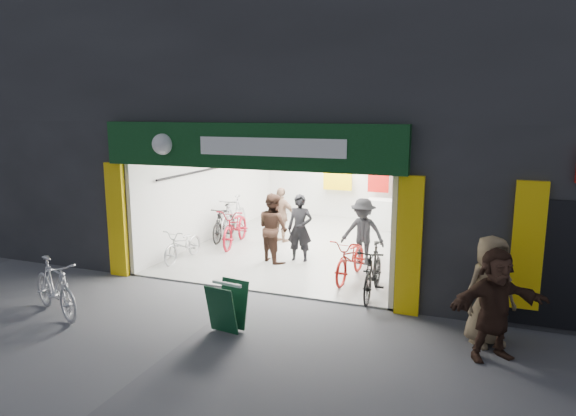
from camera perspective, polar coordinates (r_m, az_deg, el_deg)
The scene contains 17 objects.
ground at distance 10.93m, azimuth -4.33°, elevation -9.23°, with size 60.00×60.00×0.00m, color #56565B.
building at distance 14.70m, azimuth 7.25°, elevation 12.96°, with size 17.00×10.27×8.00m.
bike_left_front at distance 13.18m, azimuth -11.56°, elevation -3.99°, with size 0.56×1.61×0.84m, color #A8A9AD.
bike_left_midfront at distance 15.00m, azimuth -7.12°, elevation -1.68°, with size 0.49×1.73×1.04m, color black.
bike_left_midback at distance 14.38m, azimuth -5.84°, elevation -2.10°, with size 0.72×2.07×1.09m, color maroon.
bike_left_back at distance 15.54m, azimuth -6.02°, elevation -0.91°, with size 0.57×2.01×1.21m, color #B8B7BD.
bike_right_front at distance 10.56m, azimuth 9.42°, elevation -6.94°, with size 0.51×1.82×1.09m, color black.
bike_right_mid at distance 11.57m, azimuth 7.02°, elevation -5.58°, with size 0.65×1.87×0.98m, color #99130D.
bike_right_back at distance 15.47m, azimuth 13.30°, elevation -1.49°, with size 0.49×1.75×1.05m, color #AEAEB2.
parked_bike at distance 10.45m, azimuth -24.46°, elevation -8.03°, with size 0.51×1.79×1.08m, color silver.
customer_a at distance 12.71m, azimuth 1.34°, elevation -2.31°, with size 0.62×0.41×1.71m, color black.
customer_b at distance 12.70m, azimuth -1.67°, elevation -2.24°, with size 0.85×0.66×1.75m, color #382219.
customer_c at distance 12.56m, azimuth 8.30°, elevation -2.70°, with size 1.08×0.62×1.66m, color black.
customer_d at distance 14.55m, azimuth -0.75°, elevation -0.85°, with size 0.94×0.39×1.60m, color #805F4A.
pedestrian_near at distance 8.92m, azimuth 21.47°, elevation -8.52°, with size 0.88×0.57×1.80m, color #7D6748.
pedestrian_far at distance 8.44m, azimuth 21.97°, elevation -9.87°, with size 1.61×0.51×1.74m, color #342017.
sandwich_board at distance 8.95m, azimuth -6.75°, elevation -10.72°, with size 0.62×0.63×0.85m.
Camera 1 is at (4.40, -9.28, 3.73)m, focal length 32.00 mm.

